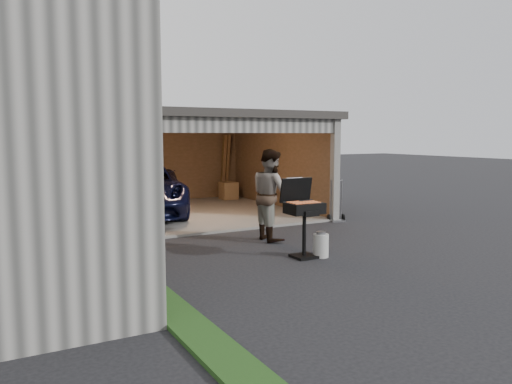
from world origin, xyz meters
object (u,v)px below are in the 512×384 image
bbq_grill (303,211)px  hand_truck (337,213)px  man (271,195)px  propane_tank (321,246)px  plywood_panel (120,245)px  woman (122,217)px  minivan (138,190)px

bbq_grill → hand_truck: size_ratio=1.34×
man → propane_tank: (0.03, -1.81, -0.78)m
man → plywood_panel: (-3.52, -0.97, -0.55)m
man → propane_tank: size_ratio=4.56×
bbq_grill → woman: bearing=153.1°
man → bbq_grill: 1.69m
minivan → plywood_panel: size_ratio=5.89×
bbq_grill → hand_truck: (3.02, 2.84, -0.67)m
minivan → bbq_grill: same height
woman → man: man is taller
man → woman: bearing=96.9°
propane_tank → hand_truck: bearing=47.7°
minivan → hand_truck: size_ratio=4.82×
woman → plywood_panel: bearing=-22.1°
bbq_grill → hand_truck: bbq_grill is taller
man → plywood_panel: man is taller
woman → minivan: bearing=154.8°
woman → bbq_grill: woman is taller
plywood_panel → propane_tank: bearing=-13.3°
man → propane_tank: 1.97m
bbq_grill → propane_tank: bearing=-25.5°
minivan → hand_truck: 5.58m
man → hand_truck: 3.08m
woman → propane_tank: (3.31, -1.67, -0.57)m
minivan → woman: (-1.65, -4.74, 0.05)m
minivan → plywood_panel: minivan is taller
bbq_grill → minivan: bearing=102.2°
plywood_panel → hand_truck: (6.26, 2.15, -0.23)m
woman → hand_truck: woman is taller
woman → hand_truck: (6.02, 1.31, -0.58)m
propane_tank → plywood_panel: plywood_panel is taller
propane_tank → minivan: bearing=104.5°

